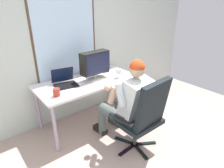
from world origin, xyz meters
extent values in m
cube|color=#B3BEB6|center=(0.00, 2.01, 1.43)|extent=(5.62, 0.06, 2.85)
cube|color=#4C3828|center=(-0.04, 1.97, 1.33)|extent=(1.03, 0.01, 1.25)
cube|color=silver|center=(-0.04, 1.97, 1.33)|extent=(0.97, 0.02, 1.19)
cylinder|color=gray|center=(-0.64, 1.27, 0.35)|extent=(0.05, 0.05, 0.71)
cylinder|color=gray|center=(0.76, 1.27, 0.35)|extent=(0.05, 0.05, 0.71)
cylinder|color=gray|center=(-0.64, 1.88, 0.35)|extent=(0.05, 0.05, 0.71)
cylinder|color=gray|center=(0.76, 1.88, 0.35)|extent=(0.05, 0.05, 0.71)
cube|color=white|center=(0.06, 1.58, 0.73)|extent=(1.53, 0.74, 0.04)
cube|color=black|center=(0.09, 0.69, 0.01)|extent=(0.31, 0.07, 0.02)
cube|color=black|center=(0.20, 0.56, 0.01)|extent=(0.12, 0.31, 0.02)
cube|color=black|center=(0.37, 0.63, 0.01)|extent=(0.28, 0.20, 0.02)
cube|color=black|center=(0.36, 0.80, 0.01)|extent=(0.26, 0.23, 0.02)
cube|color=black|center=(0.18, 0.85, 0.01)|extent=(0.16, 0.30, 0.02)
cylinder|color=black|center=(0.24, 0.71, 0.01)|extent=(0.10, 0.10, 0.02)
cylinder|color=#3F3F44|center=(0.24, 0.71, 0.21)|extent=(0.05, 0.05, 0.38)
cube|color=black|center=(0.24, 0.71, 0.42)|extent=(0.53, 0.53, 0.06)
cube|color=black|center=(0.26, 0.47, 0.75)|extent=(0.52, 0.18, 0.59)
cube|color=black|center=(0.53, 0.73, 0.55)|extent=(0.08, 0.38, 0.02)
cube|color=black|center=(-0.05, 0.68, 0.55)|extent=(0.08, 0.38, 0.02)
cylinder|color=#4B5655|center=(0.38, 0.98, 0.45)|extent=(0.18, 0.48, 0.15)
cylinder|color=#4B5655|center=(0.36, 1.22, 0.23)|extent=(0.12, 0.12, 0.45)
cube|color=black|center=(0.36, 1.28, 0.04)|extent=(0.12, 0.25, 0.08)
cylinder|color=#4B5655|center=(0.06, 0.96, 0.45)|extent=(0.18, 0.48, 0.15)
cylinder|color=#4B5655|center=(0.05, 1.19, 0.23)|extent=(0.12, 0.12, 0.45)
cube|color=black|center=(0.04, 1.25, 0.04)|extent=(0.12, 0.25, 0.08)
cube|color=silver|center=(0.24, 0.74, 0.72)|extent=(0.40, 0.36, 0.57)
sphere|color=tan|center=(0.24, 0.74, 1.11)|extent=(0.19, 0.19, 0.19)
sphere|color=#CD4219|center=(0.24, 0.74, 1.14)|extent=(0.19, 0.19, 0.19)
cylinder|color=silver|center=(0.46, 0.80, 0.83)|extent=(0.10, 0.19, 0.29)
cylinder|color=tan|center=(0.45, 0.89, 0.69)|extent=(0.09, 0.14, 0.27)
sphere|color=tan|center=(0.45, 0.93, 0.67)|extent=(0.09, 0.09, 0.09)
cylinder|color=silver|center=(0.02, 0.77, 0.83)|extent=(0.10, 0.18, 0.29)
cylinder|color=tan|center=(0.01, 0.91, 0.79)|extent=(0.09, 0.16, 0.27)
sphere|color=tan|center=(0.00, 1.00, 0.85)|extent=(0.09, 0.09, 0.09)
cube|color=beige|center=(0.20, 1.57, 0.75)|extent=(0.24, 0.20, 0.02)
cylinder|color=beige|center=(0.20, 1.57, 0.80)|extent=(0.04, 0.04, 0.08)
cube|color=black|center=(0.20, 1.57, 1.01)|extent=(0.46, 0.19, 0.33)
cube|color=#191E38|center=(0.20, 1.49, 1.01)|extent=(0.41, 0.03, 0.29)
cube|color=black|center=(-0.28, 1.60, 0.75)|extent=(0.35, 0.28, 0.02)
cube|color=black|center=(-0.28, 1.60, 0.76)|extent=(0.32, 0.25, 0.00)
cube|color=black|center=(-0.26, 1.74, 0.87)|extent=(0.33, 0.12, 0.22)
cube|color=#0F1933|center=(-0.26, 1.74, 0.86)|extent=(0.30, 0.10, 0.19)
cylinder|color=silver|center=(0.51, 1.38, 0.75)|extent=(0.07, 0.07, 0.00)
cylinder|color=silver|center=(0.51, 1.38, 0.78)|extent=(0.01, 0.01, 0.07)
cylinder|color=silver|center=(0.51, 1.38, 0.85)|extent=(0.09, 0.09, 0.07)
cylinder|color=#5B080D|center=(0.51, 1.38, 0.83)|extent=(0.08, 0.08, 0.03)
cube|color=black|center=(0.54, 1.74, 0.82)|extent=(0.07, 0.09, 0.15)
cylinder|color=#333338|center=(0.54, 1.69, 0.84)|extent=(0.05, 0.01, 0.05)
cylinder|color=maroon|center=(-0.52, 1.39, 0.80)|extent=(0.09, 0.09, 0.10)
camera|label=1|loc=(-1.35, -0.76, 1.87)|focal=30.92mm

